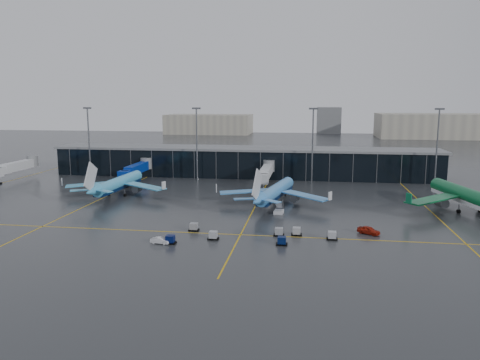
# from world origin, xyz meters

# --- Properties ---
(ground) EXTENTS (600.00, 600.00, 0.00)m
(ground) POSITION_xyz_m (0.00, 0.00, 0.00)
(ground) COLOR #282B2D
(ground) RESTS_ON ground
(terminal_pier) EXTENTS (142.00, 17.00, 10.70)m
(terminal_pier) POSITION_xyz_m (0.00, 62.00, 5.42)
(terminal_pier) COLOR black
(terminal_pier) RESTS_ON ground
(jet_bridges) EXTENTS (94.00, 27.50, 7.20)m
(jet_bridges) POSITION_xyz_m (-35.00, 42.99, 4.55)
(jet_bridges) COLOR #595B60
(jet_bridges) RESTS_ON ground
(flood_masts) EXTENTS (203.00, 0.50, 25.50)m
(flood_masts) POSITION_xyz_m (5.00, 50.00, 13.81)
(flood_masts) COLOR #595B60
(flood_masts) RESTS_ON ground
(distant_hangars) EXTENTS (260.00, 71.00, 22.00)m
(distant_hangars) POSITION_xyz_m (49.94, 270.08, 8.79)
(distant_hangars) COLOR #B2AD99
(distant_hangars) RESTS_ON ground
(taxi_lines) EXTENTS (220.00, 120.00, 0.02)m
(taxi_lines) POSITION_xyz_m (10.00, 10.61, 0.01)
(taxi_lines) COLOR gold
(taxi_lines) RESTS_ON ground
(airliner_arkefly) EXTENTS (33.95, 38.36, 11.48)m
(airliner_arkefly) POSITION_xyz_m (-32.00, 21.30, 5.74)
(airliner_arkefly) COLOR #42AADB
(airliner_arkefly) RESTS_ON ground
(airliner_klm_near) EXTENTS (39.11, 42.63, 11.35)m
(airliner_klm_near) POSITION_xyz_m (15.14, 15.82, 5.67)
(airliner_klm_near) COLOR #428EDA
(airliner_klm_near) RESTS_ON ground
(airliner_aer_lingus) EXTENTS (44.93, 48.76, 12.81)m
(airliner_aer_lingus) POSITION_xyz_m (63.71, 14.51, 6.41)
(airliner_aer_lingus) COLOR #0B6130
(airliner_aer_lingus) RESTS_ON ground
(baggage_carts) EXTENTS (33.93, 11.25, 1.70)m
(baggage_carts) POSITION_xyz_m (12.77, -17.25, 0.76)
(baggage_carts) COLOR black
(baggage_carts) RESTS_ON ground
(mobile_airstair) EXTENTS (2.51, 3.40, 3.45)m
(mobile_airstair) POSITION_xyz_m (16.73, 5.10, 0.77)
(mobile_airstair) COLOR silver
(mobile_airstair) RESTS_ON ground
(service_van_red) EXTENTS (5.08, 4.37, 1.65)m
(service_van_red) POSITION_xyz_m (36.78, -10.47, 0.82)
(service_van_red) COLOR #A11C0C
(service_van_red) RESTS_ON ground
(service_van_white) EXTENTS (4.09, 1.93, 1.30)m
(service_van_white) POSITION_xyz_m (-4.81, -23.41, 0.65)
(service_van_white) COLOR silver
(service_van_white) RESTS_ON ground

